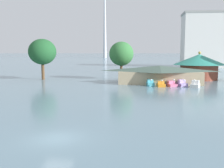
% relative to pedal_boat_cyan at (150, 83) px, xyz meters
% --- Properties ---
extents(ground_plane, '(2000.00, 2000.00, 0.00)m').
position_rel_pedal_boat_cyan_xyz_m(ground_plane, '(-8.90, -35.06, -0.54)').
color(ground_plane, slate).
extents(pedal_boat_cyan, '(1.77, 2.45, 1.55)m').
position_rel_pedal_boat_cyan_xyz_m(pedal_boat_cyan, '(0.00, 0.00, 0.00)').
color(pedal_boat_cyan, '#4CB7CC').
rests_on(pedal_boat_cyan, ground).
extents(pedal_boat_orange, '(1.77, 2.54, 1.55)m').
position_rel_pedal_boat_cyan_xyz_m(pedal_boat_orange, '(2.17, -1.13, -0.09)').
color(pedal_boat_orange, orange).
rests_on(pedal_boat_orange, ground).
extents(pedal_boat_pink, '(2.25, 3.25, 1.64)m').
position_rel_pedal_boat_cyan_xyz_m(pedal_boat_pink, '(4.42, -0.18, -0.10)').
color(pedal_boat_pink, pink).
rests_on(pedal_boat_pink, ground).
extents(pedal_boat_lavender, '(2.23, 2.61, 1.59)m').
position_rel_pedal_boat_cyan_xyz_m(pedal_boat_lavender, '(6.55, -0.19, 0.02)').
color(pedal_boat_lavender, '#B299D8').
rests_on(pedal_boat_lavender, ground).
extents(pedal_boat_white, '(2.45, 3.13, 1.74)m').
position_rel_pedal_boat_cyan_xyz_m(pedal_boat_white, '(9.04, -1.33, 0.01)').
color(pedal_boat_white, white).
rests_on(pedal_boat_white, ground).
extents(boathouse, '(19.73, 8.78, 4.06)m').
position_rel_pedal_boat_cyan_xyz_m(boathouse, '(2.21, 4.56, 1.58)').
color(boathouse, tan).
rests_on(boathouse, ground).
extents(green_roof_pavilion, '(13.14, 13.14, 7.26)m').
position_rel_pedal_boat_cyan_xyz_m(green_roof_pavilion, '(12.99, 14.29, 3.28)').
color(green_roof_pavilion, brown).
rests_on(green_roof_pavilion, ground).
extents(shoreline_tree_tall_left, '(7.11, 7.11, 10.46)m').
position_rel_pedal_boat_cyan_xyz_m(shoreline_tree_tall_left, '(-27.32, 9.34, 6.60)').
color(shoreline_tree_tall_left, brown).
rests_on(shoreline_tree_tall_left, ground).
extents(shoreline_tree_mid, '(6.30, 6.30, 9.78)m').
position_rel_pedal_boat_cyan_xyz_m(shoreline_tree_mid, '(-7.15, 12.07, 6.10)').
color(shoreline_tree_mid, brown).
rests_on(shoreline_tree_mid, ground).
extents(background_building_block, '(31.63, 13.39, 24.97)m').
position_rel_pedal_boat_cyan_xyz_m(background_building_block, '(32.50, 70.29, 11.96)').
color(background_building_block, silver).
rests_on(background_building_block, ground).
extents(distant_broadcast_tower, '(6.58, 6.58, 159.08)m').
position_rel_pedal_boat_cyan_xyz_m(distant_broadcast_tower, '(-43.38, 238.26, 62.18)').
color(distant_broadcast_tower, '#B7BCC6').
rests_on(distant_broadcast_tower, ground).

